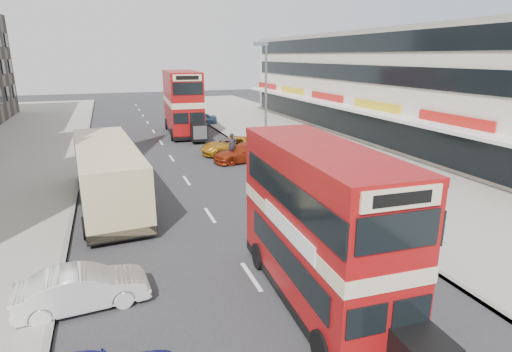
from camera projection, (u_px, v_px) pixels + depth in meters
name	position (u px, v px, depth m)	size (l,w,h in m)	color
ground	(273.00, 309.00, 12.31)	(160.00, 160.00, 0.00)	#28282B
road_surface	(172.00, 158.00, 30.41)	(12.00, 90.00, 0.01)	#28282B
pavement_right	(318.00, 146.00, 34.25)	(12.00, 90.00, 0.15)	gray
kerb_left	(82.00, 164.00, 28.43)	(0.20, 90.00, 0.16)	gray
kerb_right	(250.00, 151.00, 32.35)	(0.20, 90.00, 0.16)	gray
commercial_row	(389.00, 85.00, 37.32)	(9.90, 46.20, 9.30)	beige
street_lamp	(265.00, 92.00, 29.36)	(1.00, 0.20, 8.12)	slate
bus_main	(319.00, 225.00, 12.20)	(2.60, 8.50, 4.64)	black
bus_second	(183.00, 102.00, 39.16)	(3.32, 10.41, 5.66)	black
coach	(108.00, 172.00, 20.65)	(3.49, 10.85, 2.83)	black
car_left_front	(83.00, 288.00, 12.26)	(1.31, 3.75, 1.24)	silver
car_right_a	(245.00, 152.00, 29.32)	(1.87, 4.59, 1.33)	maroon
car_right_b	(232.00, 146.00, 31.45)	(2.20, 4.77, 1.33)	#B87612
car_right_c	(198.00, 119.00, 44.56)	(1.61, 4.00, 1.36)	#5682AC
pedestrian_near	(303.00, 152.00, 27.98)	(0.63, 0.42, 1.70)	gray
cyclist	(233.00, 153.00, 28.92)	(0.73, 1.69, 2.09)	gray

